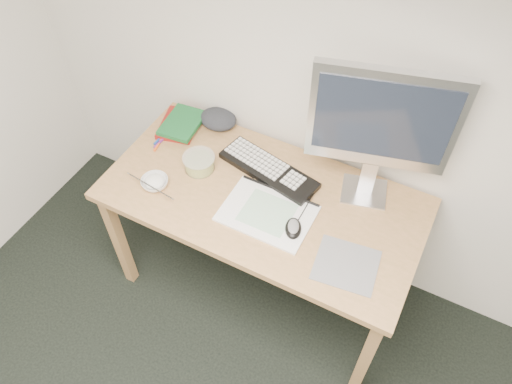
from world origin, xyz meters
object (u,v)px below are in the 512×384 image
desk (262,208)px  monitor (382,123)px  sketchpad (267,213)px  rice_bowl (155,183)px  keyboard (269,170)px

desk → monitor: monitor is taller
desk → monitor: size_ratio=2.15×
desk → monitor: bearing=30.7°
sketchpad → rice_bowl: bearing=-170.4°
keyboard → rice_bowl: bearing=-131.4°
sketchpad → monitor: monitor is taller
keyboard → monitor: (0.42, 0.09, 0.39)m
monitor → rice_bowl: bearing=-169.6°
desk → keyboard: bearing=105.9°
desk → rice_bowl: size_ratio=11.55×
sketchpad → keyboard: size_ratio=0.81×
rice_bowl → desk: bearing=19.9°
desk → monitor: 0.66m
desk → rice_bowl: 0.49m
keyboard → desk: bearing=-62.0°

